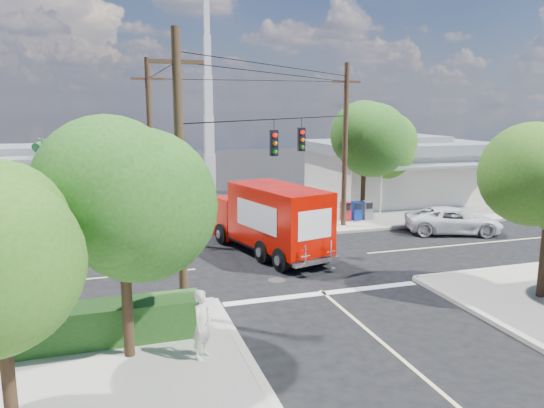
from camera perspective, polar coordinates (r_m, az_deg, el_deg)
name	(u,v)px	position (r m, az deg, el deg)	size (l,w,h in m)	color
ground	(286,261)	(23.49, 1.47, -6.14)	(120.00, 120.00, 0.00)	black
sidewalk_ne	(383,203)	(37.55, 11.84, 0.07)	(14.12, 14.12, 0.14)	#9E998F
sidewalk_nw	(44,224)	(33.03, -23.28, -1.99)	(14.12, 14.12, 0.14)	#9E998F
road_markings	(297,271)	(22.16, 2.72, -7.16)	(32.00, 32.00, 0.01)	beige
building_ne	(397,169)	(38.96, 13.28, 3.74)	(11.80, 10.20, 4.50)	silver
building_nw	(24,184)	(34.36, -25.14, 1.97)	(10.80, 10.20, 4.30)	beige
radio_tower	(209,120)	(42.03, -6.82, 8.96)	(0.80, 0.80, 17.00)	silver
tree_sw_front	(122,202)	(13.95, -15.81, 0.21)	(3.88, 3.78, 6.03)	#422D1C
tree_ne_front	(365,140)	(31.64, 9.98, 6.80)	(4.21, 4.14, 6.66)	#422D1C
tree_ne_back	(385,146)	(34.85, 12.10, 6.10)	(3.77, 3.66, 5.82)	#422D1C
palm_nw_front	(101,139)	(28.83, -17.91, 6.65)	(3.01, 3.08, 5.59)	#422D1C
palm_nw_back	(62,145)	(30.42, -21.65, 5.90)	(3.01, 3.08, 5.19)	#422D1C
utility_poles	(241,153)	(23.68, -3.38, 5.52)	(12.00, 10.68, 9.00)	#473321
picket_fence	(98,314)	(16.81, -18.21, -11.13)	(5.94, 0.06, 1.00)	silver
hedge_sw	(90,325)	(16.07, -18.97, -12.16)	(6.20, 1.20, 1.10)	#174616
vending_boxes	(356,211)	(31.35, 9.06, -0.73)	(1.90, 0.50, 1.10)	#A6171F
delivery_truck	(270,219)	(24.18, -0.17, -1.65)	(4.01, 7.74, 3.22)	black
parked_car	(453,220)	(29.96, 18.94, -1.68)	(2.31, 5.00, 1.39)	silver
pedestrian	(202,324)	(14.39, -7.52, -12.69)	(0.69, 0.45, 1.88)	beige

